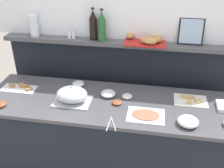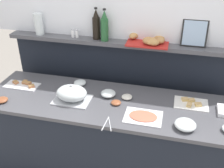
% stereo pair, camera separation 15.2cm
% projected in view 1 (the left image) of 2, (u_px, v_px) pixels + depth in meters
% --- Properties ---
extents(ground_plane, '(12.00, 12.00, 0.00)m').
position_uv_depth(ground_plane, '(118.00, 134.00, 3.43)').
color(ground_plane, gray).
extents(buffet_counter, '(2.35, 0.72, 0.89)m').
position_uv_depth(buffet_counter, '(110.00, 138.00, 2.69)').
color(buffet_counter, black).
rests_on(buffet_counter, ground_plane).
extents(back_ledge_unit, '(2.37, 0.22, 1.31)m').
position_uv_depth(back_ledge_unit, '(118.00, 91.00, 3.03)').
color(back_ledge_unit, black).
rests_on(back_ledge_unit, ground_plane).
extents(sandwich_platter_side, '(0.34, 0.16, 0.04)m').
position_uv_depth(sandwich_platter_side, '(20.00, 88.00, 2.67)').
color(sandwich_platter_side, silver).
rests_on(sandwich_platter_side, buffet_counter).
extents(sandwich_platter_front, '(0.30, 0.21, 0.04)m').
position_uv_depth(sandwich_platter_front, '(190.00, 100.00, 2.48)').
color(sandwich_platter_front, white).
rests_on(sandwich_platter_front, buffet_counter).
extents(cold_cuts_platter, '(0.32, 0.23, 0.02)m').
position_uv_depth(cold_cuts_platter, '(146.00, 115.00, 2.28)').
color(cold_cuts_platter, white).
rests_on(cold_cuts_platter, buffet_counter).
extents(serving_cloche, '(0.34, 0.24, 0.17)m').
position_uv_depth(serving_cloche, '(72.00, 95.00, 2.43)').
color(serving_cloche, '#B7BABF').
rests_on(serving_cloche, buffet_counter).
extents(glass_bowl_large, '(0.14, 0.14, 0.06)m').
position_uv_depth(glass_bowl_large, '(108.00, 94.00, 2.54)').
color(glass_bowl_large, silver).
rests_on(glass_bowl_large, buffet_counter).
extents(glass_bowl_small, '(0.17, 0.17, 0.07)m').
position_uv_depth(glass_bowl_small, '(188.00, 122.00, 2.16)').
color(glass_bowl_small, silver).
rests_on(glass_bowl_small, buffet_counter).
extents(glass_bowl_extra, '(0.12, 0.12, 0.05)m').
position_uv_depth(glass_bowl_extra, '(78.00, 84.00, 2.71)').
color(glass_bowl_extra, silver).
rests_on(glass_bowl_extra, buffet_counter).
extents(condiment_bowl_red, '(0.09, 0.09, 0.03)m').
position_uv_depth(condiment_bowl_red, '(117.00, 102.00, 2.43)').
color(condiment_bowl_red, brown).
rests_on(condiment_bowl_red, buffet_counter).
extents(condiment_bowl_cream, '(0.10, 0.10, 0.03)m').
position_uv_depth(condiment_bowl_cream, '(127.00, 96.00, 2.52)').
color(condiment_bowl_cream, silver).
rests_on(condiment_bowl_cream, buffet_counter).
extents(condiment_bowl_dark, '(0.11, 0.11, 0.04)m').
position_uv_depth(condiment_bowl_dark, '(0.00, 104.00, 2.40)').
color(condiment_bowl_dark, brown).
rests_on(condiment_bowl_dark, buffet_counter).
extents(serving_tongs, '(0.08, 0.19, 0.01)m').
position_uv_depth(serving_tongs, '(111.00, 123.00, 2.19)').
color(serving_tongs, '#B7BABF').
rests_on(serving_tongs, buffet_counter).
extents(wine_bottle_dark, '(0.08, 0.08, 0.32)m').
position_uv_depth(wine_bottle_dark, '(93.00, 25.00, 2.63)').
color(wine_bottle_dark, black).
rests_on(wine_bottle_dark, back_ledge_unit).
extents(wine_bottle_green, '(0.08, 0.08, 0.32)m').
position_uv_depth(wine_bottle_green, '(102.00, 27.00, 2.60)').
color(wine_bottle_green, '#23562D').
rests_on(wine_bottle_green, back_ledge_unit).
extents(salt_shaker, '(0.03, 0.03, 0.09)m').
position_uv_depth(salt_shaker, '(69.00, 34.00, 2.71)').
color(salt_shaker, white).
rests_on(salt_shaker, back_ledge_unit).
extents(pepper_shaker, '(0.03, 0.03, 0.09)m').
position_uv_depth(pepper_shaker, '(73.00, 34.00, 2.71)').
color(pepper_shaker, white).
rests_on(pepper_shaker, back_ledge_unit).
extents(bread_basket, '(0.40, 0.29, 0.08)m').
position_uv_depth(bread_basket, '(147.00, 39.00, 2.60)').
color(bread_basket, '#B2231E').
rests_on(bread_basket, back_ledge_unit).
extents(framed_picture, '(0.24, 0.07, 0.25)m').
position_uv_depth(framed_picture, '(191.00, 31.00, 2.53)').
color(framed_picture, black).
rests_on(framed_picture, back_ledge_unit).
extents(water_carafe, '(0.09, 0.09, 0.22)m').
position_uv_depth(water_carafe, '(34.00, 26.00, 2.73)').
color(water_carafe, silver).
rests_on(water_carafe, back_ledge_unit).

